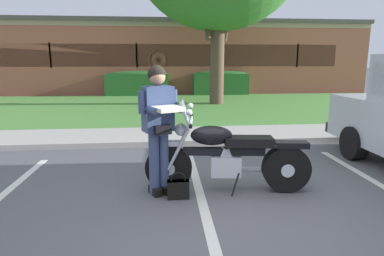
# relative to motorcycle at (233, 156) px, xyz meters

# --- Properties ---
(ground_plane) EXTENTS (140.00, 140.00, 0.00)m
(ground_plane) POSITION_rel_motorcycle_xyz_m (-0.18, -0.70, -0.49)
(ground_plane) COLOR #565659
(curb_strip) EXTENTS (60.00, 0.20, 0.12)m
(curb_strip) POSITION_rel_motorcycle_xyz_m (-0.18, 2.50, -0.43)
(curb_strip) COLOR #B7B2A8
(curb_strip) RESTS_ON ground
(concrete_walk) EXTENTS (60.00, 1.50, 0.08)m
(concrete_walk) POSITION_rel_motorcycle_xyz_m (-0.18, 3.35, -0.45)
(concrete_walk) COLOR #B7B2A8
(concrete_walk) RESTS_ON ground
(grass_lawn) EXTENTS (60.00, 8.16, 0.06)m
(grass_lawn) POSITION_rel_motorcycle_xyz_m (-0.18, 8.18, -0.46)
(grass_lawn) COLOR #518E3D
(grass_lawn) RESTS_ON ground
(stall_stripe_1) EXTENTS (0.19, 4.40, 0.01)m
(stall_stripe_1) POSITION_rel_motorcycle_xyz_m (-0.47, -0.50, -0.49)
(stall_stripe_1) COLOR silver
(stall_stripe_1) RESTS_ON ground
(motorcycle) EXTENTS (2.24, 0.82, 1.26)m
(motorcycle) POSITION_rel_motorcycle_xyz_m (0.00, 0.00, 0.00)
(motorcycle) COLOR black
(motorcycle) RESTS_ON ground
(rider_person) EXTENTS (0.57, 0.66, 1.70)m
(rider_person) POSITION_rel_motorcycle_xyz_m (-0.99, -0.00, 0.52)
(rider_person) COLOR black
(rider_person) RESTS_ON ground
(handbag) EXTENTS (0.28, 0.13, 0.36)m
(handbag) POSITION_rel_motorcycle_xyz_m (-0.76, -0.19, -0.34)
(handbag) COLOR black
(handbag) RESTS_ON ground
(hedge_left) EXTENTS (3.07, 0.90, 1.24)m
(hedge_left) POSITION_rel_motorcycle_xyz_m (-2.06, 12.34, 0.16)
(hedge_left) COLOR #286028
(hedge_left) RESTS_ON ground
(hedge_center_left) EXTENTS (2.76, 0.90, 1.24)m
(hedge_center_left) POSITION_rel_motorcycle_xyz_m (2.11, 12.34, 0.16)
(hedge_center_left) COLOR #286028
(hedge_center_left) RESTS_ON ground
(brick_building) EXTENTS (24.57, 10.23, 3.82)m
(brick_building) POSITION_rel_motorcycle_xyz_m (-2.06, 17.69, 1.42)
(brick_building) COLOR #93513D
(brick_building) RESTS_ON ground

